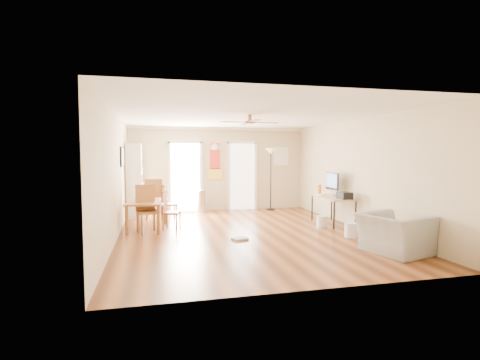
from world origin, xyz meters
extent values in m
plane|color=brown|center=(0.00, 0.00, 0.00)|extent=(7.00, 7.00, 0.00)
cube|color=red|center=(-0.13, 3.48, 1.55)|extent=(0.46, 0.03, 1.10)
cube|color=white|center=(2.05, 3.47, 1.70)|extent=(0.50, 0.04, 0.60)
cube|color=black|center=(-2.73, 1.40, 1.70)|extent=(0.04, 0.66, 0.48)
cylinder|color=silver|center=(-0.58, 3.20, 0.34)|extent=(0.31, 0.31, 0.67)
cube|color=white|center=(2.20, 0.96, 0.70)|extent=(0.25, 0.43, 0.02)
cube|color=black|center=(2.45, 0.07, 0.77)|extent=(0.29, 0.34, 0.17)
cylinder|color=#CF6812|center=(2.30, 1.12, 0.82)|extent=(0.09, 0.09, 0.27)
cylinder|color=silver|center=(1.94, 0.24, 0.14)|extent=(0.30, 0.30, 0.28)
cylinder|color=silver|center=(2.07, -0.89, 0.15)|extent=(0.33, 0.33, 0.31)
cube|color=gray|center=(-0.28, -0.59, 0.02)|extent=(0.35, 0.31, 0.04)
imported|color=gray|center=(2.15, -2.20, 0.35)|extent=(1.17, 1.27, 0.70)
camera|label=1|loc=(-1.97, -7.73, 1.75)|focal=27.12mm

